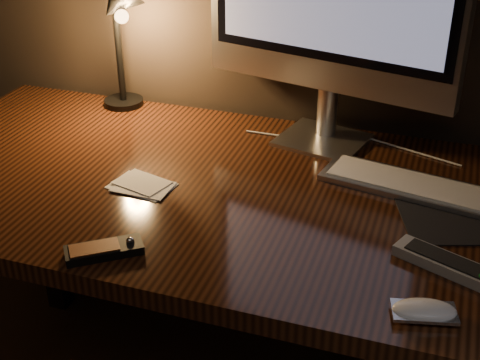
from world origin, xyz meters
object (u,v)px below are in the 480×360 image
(mouse, at_px, (424,312))
(desk_lamp, at_px, (119,21))
(desk, at_px, (254,223))
(tv_remote, at_px, (450,265))
(media_remote, at_px, (104,250))
(keyboard, at_px, (427,189))

(mouse, relative_size, desk_lamp, 0.28)
(desk, bearing_deg, tv_remote, -28.30)
(mouse, xyz_separation_m, tv_remote, (0.03, 0.14, 0.00))
(desk_lamp, bearing_deg, media_remote, -46.18)
(tv_remote, relative_size, desk_lamp, 0.57)
(desk, bearing_deg, media_remote, -113.20)
(media_remote, bearing_deg, mouse, -36.03)
(keyboard, height_order, media_remote, media_remote)
(tv_remote, bearing_deg, desk_lamp, 174.11)
(keyboard, height_order, desk_lamp, desk_lamp)
(keyboard, distance_m, mouse, 0.40)
(media_remote, distance_m, desk_lamp, 0.70)
(media_remote, distance_m, tv_remote, 0.60)
(media_remote, bearing_deg, tv_remote, -22.70)
(keyboard, relative_size, mouse, 4.40)
(desk, height_order, keyboard, keyboard)
(desk, relative_size, desk_lamp, 4.53)
(keyboard, distance_m, desk_lamp, 0.85)
(desk, height_order, media_remote, media_remote)
(mouse, height_order, desk_lamp, desk_lamp)
(media_remote, bearing_deg, keyboard, 1.31)
(keyboard, bearing_deg, media_remote, -131.42)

